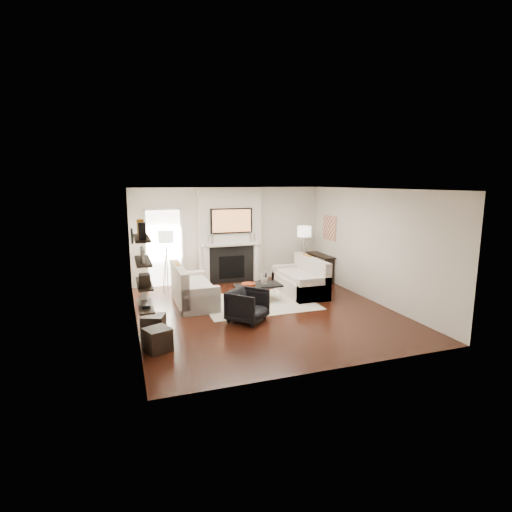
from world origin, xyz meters
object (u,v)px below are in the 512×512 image
object	(u,v)px
loveseat_right_base	(300,285)
armchair	(247,304)
lamp_right_shade	(304,231)
lamp_left_shade	(166,237)
loveseat_left_base	(194,295)
ottoman_near	(154,325)
coffee_table	(258,285)

from	to	relation	value
loveseat_right_base	armchair	world-z (taller)	armchair
armchair	lamp_right_shade	size ratio (longest dim) A/B	1.82
lamp_left_shade	loveseat_left_base	bearing A→B (deg)	-71.32
loveseat_right_base	ottoman_near	distance (m)	4.20
coffee_table	lamp_right_shade	xyz separation A→B (m)	(1.95, 1.56, 1.05)
armchair	lamp_left_shade	bearing A→B (deg)	70.55
loveseat_left_base	loveseat_right_base	size ratio (longest dim) A/B	1.00
loveseat_left_base	armchair	xyz separation A→B (m)	(0.83, -1.54, 0.15)
ottoman_near	coffee_table	bearing A→B (deg)	28.69
lamp_right_shade	loveseat_left_base	bearing A→B (deg)	-160.27
coffee_table	lamp_left_shade	size ratio (longest dim) A/B	2.75
coffee_table	armchair	xyz separation A→B (m)	(-0.66, -1.22, -0.04)
ottoman_near	loveseat_right_base	bearing A→B (deg)	24.51
loveseat_left_base	coffee_table	bearing A→B (deg)	-12.30
coffee_table	armchair	distance (m)	1.39
loveseat_right_base	coffee_table	size ratio (longest dim) A/B	1.64
coffee_table	lamp_right_shade	distance (m)	2.71
lamp_left_shade	ottoman_near	xyz separation A→B (m)	(-0.62, -3.10, -1.25)
armchair	lamp_left_shade	size ratio (longest dim) A/B	1.82
coffee_table	lamp_left_shade	distance (m)	2.79
loveseat_right_base	ottoman_near	size ratio (longest dim) A/B	4.50
lamp_right_shade	ottoman_near	bearing A→B (deg)	-146.70
armchair	lamp_right_shade	bearing A→B (deg)	3.35
ottoman_near	loveseat_left_base	bearing A→B (deg)	58.10
lamp_right_shade	armchair	bearing A→B (deg)	-133.21
coffee_table	lamp_right_shade	bearing A→B (deg)	38.72
loveseat_left_base	lamp_right_shade	world-z (taller)	lamp_right_shade
loveseat_right_base	coffee_table	world-z (taller)	same
loveseat_right_base	armchair	bearing A→B (deg)	-140.95
loveseat_left_base	lamp_left_shade	distance (m)	1.90
loveseat_right_base	lamp_left_shade	xyz separation A→B (m)	(-3.20, 1.35, 1.24)
lamp_left_shade	ottoman_near	distance (m)	3.40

